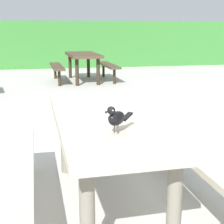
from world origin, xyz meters
TOP-DOWN VIEW (x-y plane):
  - ground_plane at (0.00, 0.00)m, footprint 60.00×60.00m
  - hedge_wall at (0.00, 10.35)m, footprint 28.00×1.90m
  - picnic_table_foreground at (-0.12, -0.22)m, footprint 1.73×1.82m
  - bird_grackle at (-0.14, -0.67)m, footprint 0.22×0.22m
  - picnic_table_mid_left at (0.44, 6.32)m, footprint 1.76×1.83m

SIDE VIEW (x-z plane):
  - ground_plane at x=0.00m, z-range 0.00..0.00m
  - picnic_table_foreground at x=-0.12m, z-range 0.19..0.93m
  - picnic_table_mid_left at x=0.44m, z-range 0.19..0.93m
  - hedge_wall at x=0.00m, z-range 0.00..1.65m
  - bird_grackle at x=-0.14m, z-range 0.75..0.94m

